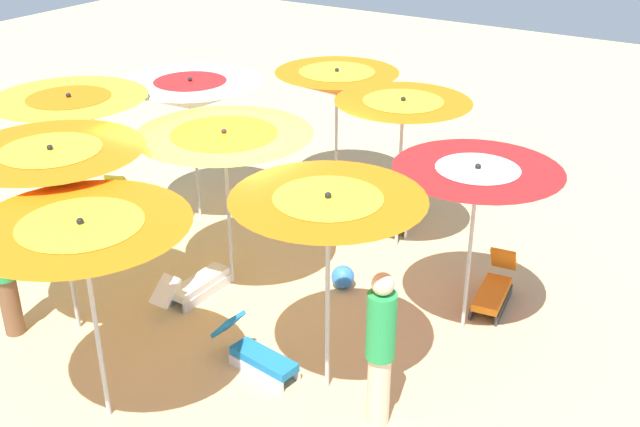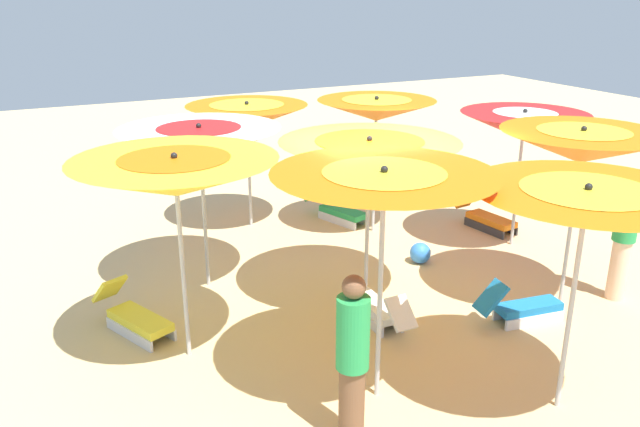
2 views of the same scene
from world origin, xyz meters
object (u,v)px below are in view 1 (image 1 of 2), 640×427
beach_umbrella_4 (225,145)px  beach_umbrella_6 (476,185)px  beach_umbrella_5 (52,163)px  beachgoer_0 (380,347)px  beach_umbrella_0 (337,83)px  beach_umbrella_1 (191,95)px  beach_umbrella_2 (71,111)px  lounger_4 (108,207)px  beach_umbrella_3 (403,112)px  lounger_0 (195,285)px  lounger_2 (401,211)px  beach_ball (343,277)px  lounger_3 (258,355)px  lounger_1 (494,290)px  beach_umbrella_8 (83,238)px  beach_umbrella_7 (328,215)px  beachgoer_1 (3,271)px

beach_umbrella_4 → beach_umbrella_6: size_ratio=1.02×
beach_umbrella_5 → beachgoer_0: 4.24m
beach_umbrella_0 → beach_umbrella_1: (1.38, 2.00, 0.09)m
beach_umbrella_4 → beachgoer_0: bearing=154.9°
beach_umbrella_2 → lounger_4: size_ratio=1.85×
beach_umbrella_1 → beach_umbrella_3: beach_umbrella_3 is taller
lounger_0 → beach_umbrella_6: bearing=-68.5°
lounger_2 → beach_ball: lounger_2 is taller
lounger_3 → beachgoer_0: beachgoer_0 is taller
beach_umbrella_3 → lounger_2: bearing=-67.6°
beachgoer_0 → beach_ball: 2.84m
beach_umbrella_5 → beach_ball: 4.05m
beachgoer_0 → beach_ball: beachgoer_0 is taller
beach_umbrella_2 → lounger_3: 4.54m
lounger_0 → lounger_3: 1.82m
lounger_1 → beach_umbrella_4: bearing=-73.8°
beach_umbrella_1 → lounger_4: bearing=36.7°
beach_umbrella_0 → lounger_1: beach_umbrella_0 is taller
beach_umbrella_6 → lounger_0: size_ratio=1.73×
lounger_0 → lounger_4: 2.98m
lounger_0 → lounger_4: size_ratio=1.00×
beach_umbrella_1 → beach_ball: size_ratio=7.20×
beach_umbrella_3 → beach_umbrella_8: bearing=80.6°
lounger_1 → beach_ball: size_ratio=3.70×
beach_umbrella_3 → beach_umbrella_6: 2.31m
beach_umbrella_5 → beach_umbrella_8: 1.82m
beach_umbrella_0 → beach_umbrella_1: 2.43m
beach_umbrella_7 → beach_umbrella_8: bearing=43.8°
beach_umbrella_1 → beach_umbrella_5: 3.39m
beach_umbrella_5 → lounger_4: size_ratio=1.90×
beach_umbrella_7 → beachgoer_1: 4.21m
beachgoer_1 → beachgoer_0: bearing=-96.3°
beach_umbrella_7 → lounger_1: beach_umbrella_7 is taller
beach_umbrella_8 → lounger_2: size_ratio=1.74×
lounger_2 → lounger_4: lounger_4 is taller
beach_ball → beach_umbrella_3: bearing=-92.0°
beach_umbrella_1 → lounger_1: 5.33m
beach_umbrella_0 → beach_umbrella_7: beach_umbrella_7 is taller
lounger_2 → beachgoer_1: beachgoer_1 is taller
beach_umbrella_8 → beach_umbrella_0: bearing=-81.3°
lounger_0 → beach_ball: lounger_0 is taller
beach_umbrella_8 → lounger_1: bearing=-121.9°
beach_umbrella_3 → lounger_0: (1.58, 2.78, -1.91)m
beach_umbrella_3 → beach_umbrella_8: 5.13m
lounger_2 → lounger_4: bearing=-77.6°
beach_umbrella_1 → beach_ball: beach_umbrella_1 is taller
beach_umbrella_8 → beachgoer_1: bearing=-12.3°
beach_umbrella_3 → beach_ball: (0.05, 1.50, -1.94)m
beach_ball → beach_umbrella_6: bearing=178.9°
beach_umbrella_8 → lounger_2: beach_umbrella_8 is taller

